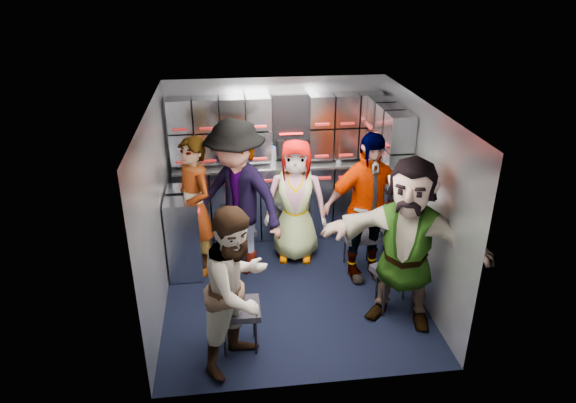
{
  "coord_description": "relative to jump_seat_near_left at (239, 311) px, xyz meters",
  "views": [
    {
      "loc": [
        -0.64,
        -4.88,
        3.39
      ],
      "look_at": [
        0.01,
        0.35,
        0.93
      ],
      "focal_mm": 32.0,
      "sensor_mm": 36.0,
      "label": 1
    }
  ],
  "objects": [
    {
      "name": "bottle_left",
      "position": [
        0.07,
        2.16,
        0.74
      ],
      "size": [
        0.06,
        0.06,
        0.25
      ],
      "primitive_type": "cylinder",
      "color": "white",
      "rests_on": "counter"
    },
    {
      "name": "floor",
      "position": [
        0.61,
        0.92,
        -0.41
      ],
      "size": [
        3.0,
        3.0,
        0.0
      ],
      "primitive_type": "plane",
      "color": "black",
      "rests_on": "ground"
    },
    {
      "name": "wall_right",
      "position": [
        2.01,
        0.92,
        0.64
      ],
      "size": [
        0.04,
        3.0,
        2.1
      ],
      "primitive_type": "cube",
      "color": "gray",
      "rests_on": "ground"
    },
    {
      "name": "jump_seat_near_left",
      "position": [
        0.0,
        0.0,
        0.0
      ],
      "size": [
        0.4,
        0.38,
        0.47
      ],
      "rotation": [
        0.0,
        0.0,
        -0.01
      ],
      "color": "black",
      "rests_on": "ground"
    },
    {
      "name": "attendant_arc_b",
      "position": [
        0.05,
        1.43,
        0.52
      ],
      "size": [
        1.38,
        1.28,
        1.86
      ],
      "primitive_type": "imported",
      "rotation": [
        0.0,
        0.0,
        -0.66
      ],
      "color": "black",
      "rests_on": "ground"
    },
    {
      "name": "jump_seat_mid_right",
      "position": [
        1.49,
        1.26,
        -0.0
      ],
      "size": [
        0.4,
        0.38,
        0.47
      ],
      "rotation": [
        0.0,
        0.0,
        0.01
      ],
      "color": "black",
      "rests_on": "ground"
    },
    {
      "name": "right_cabinet",
      "position": [
        1.86,
        1.52,
        0.09
      ],
      "size": [
        0.28,
        1.2,
        1.0
      ],
      "primitive_type": "cube",
      "color": "#9DA1AD",
      "rests_on": "ground"
    },
    {
      "name": "jump_seat_mid_left",
      "position": [
        0.05,
        1.61,
        -0.0
      ],
      "size": [
        0.44,
        0.42,
        0.46
      ],
      "rotation": [
        0.0,
        0.0,
        0.13
      ],
      "color": "black",
      "rests_on": "ground"
    },
    {
      "name": "attendant_arc_d",
      "position": [
        1.49,
        1.08,
        0.47
      ],
      "size": [
        1.1,
        0.6,
        1.77
      ],
      "primitive_type": "imported",
      "rotation": [
        0.0,
        0.0,
        0.17
      ],
      "color": "black",
      "rests_on": "ground"
    },
    {
      "name": "bottle_right",
      "position": [
        1.4,
        2.16,
        0.75
      ],
      "size": [
        0.06,
        0.06,
        0.27
      ],
      "primitive_type": "cylinder",
      "color": "white",
      "rests_on": "counter"
    },
    {
      "name": "locker_bank_back",
      "position": [
        0.61,
        2.27,
        1.08
      ],
      "size": [
        2.68,
        0.28,
        0.82
      ],
      "primitive_type": "cube",
      "color": "#9DA1AD",
      "rests_on": "wall_back"
    },
    {
      "name": "jump_seat_near_right",
      "position": [
        1.66,
        0.42,
        0.02
      ],
      "size": [
        0.54,
        0.53,
        0.5
      ],
      "rotation": [
        0.0,
        0.0,
        0.41
      ],
      "color": "black",
      "rests_on": "ground"
    },
    {
      "name": "coffee_niche",
      "position": [
        0.79,
        2.33,
        1.06
      ],
      "size": [
        0.46,
        0.16,
        0.84
      ],
      "primitive_type": null,
      "color": "black",
      "rests_on": "wall_back"
    },
    {
      "name": "wall_back",
      "position": [
        0.61,
        2.42,
        0.64
      ],
      "size": [
        2.8,
        0.04,
        2.1
      ],
      "primitive_type": "cube",
      "color": "gray",
      "rests_on": "ground"
    },
    {
      "name": "wall_left",
      "position": [
        -0.79,
        0.92,
        0.64
      ],
      "size": [
        0.04,
        3.0,
        2.1
      ],
      "primitive_type": "cube",
      "color": "gray",
      "rests_on": "ground"
    },
    {
      "name": "cart_bank_left",
      "position": [
        -0.58,
        1.48,
        0.08
      ],
      "size": [
        0.38,
        0.76,
        0.99
      ],
      "primitive_type": "cube",
      "color": "#9DA1AD",
      "rests_on": "ground"
    },
    {
      "name": "attendant_arc_a",
      "position": [
        -0.0,
        -0.18,
        0.37
      ],
      "size": [
        0.95,
        0.97,
        1.58
      ],
      "primitive_type": "imported",
      "rotation": [
        0.0,
        0.0,
        0.88
      ],
      "color": "black",
      "rests_on": "ground"
    },
    {
      "name": "attendant_standing",
      "position": [
        -0.44,
        1.44,
        0.42
      ],
      "size": [
        0.66,
        0.73,
        1.67
      ],
      "primitive_type": "imported",
      "rotation": [
        0.0,
        0.0,
        -1.01
      ],
      "color": "black",
      "rests_on": "ground"
    },
    {
      "name": "bottle_mid",
      "position": [
        0.55,
        2.16,
        0.73
      ],
      "size": [
        0.07,
        0.07,
        0.24
      ],
      "primitive_type": "cylinder",
      "color": "white",
      "rests_on": "counter"
    },
    {
      "name": "locker_bank_right",
      "position": [
        1.86,
        1.62,
        1.08
      ],
      "size": [
        0.28,
        1.0,
        0.82
      ],
      "primitive_type": "cube",
      "color": "#9DA1AD",
      "rests_on": "wall_right"
    },
    {
      "name": "attendant_arc_e",
      "position": [
        1.66,
        0.24,
        0.48
      ],
      "size": [
        1.71,
        1.25,
        1.79
      ],
      "primitive_type": "imported",
      "rotation": [
        0.0,
        0.0,
        -0.49
      ],
      "color": "black",
      "rests_on": "ground"
    },
    {
      "name": "cup_left",
      "position": [
        -0.51,
        2.15,
        0.66
      ],
      "size": [
        0.09,
        0.09,
        0.09
      ],
      "primitive_type": "cylinder",
      "color": "#C2B289",
      "rests_on": "counter"
    },
    {
      "name": "cup_right",
      "position": [
        1.86,
        2.15,
        0.66
      ],
      "size": [
        0.09,
        0.09,
        0.09
      ],
      "primitive_type": "cylinder",
      "color": "#C2B289",
      "rests_on": "counter"
    },
    {
      "name": "cart_bank_back",
      "position": [
        0.61,
        2.21,
        0.08
      ],
      "size": [
        2.68,
        0.38,
        0.99
      ],
      "primitive_type": "cube",
      "color": "#9DA1AD",
      "rests_on": "ground"
    },
    {
      "name": "red_latch_strip",
      "position": [
        0.61,
        2.01,
        0.47
      ],
      "size": [
        2.6,
        0.02,
        0.03
      ],
      "primitive_type": "cube",
      "color": "#AB1716",
      "rests_on": "cart_bank_back"
    },
    {
      "name": "jump_seat_center",
      "position": [
        0.76,
        1.79,
        -0.03
      ],
      "size": [
        0.46,
        0.45,
        0.43
      ],
      "rotation": [
        0.0,
        0.0,
        -0.34
      ],
      "color": "black",
      "rests_on": "ground"
    },
    {
      "name": "ceiling",
      "position": [
        0.61,
        0.92,
        1.69
      ],
      "size": [
        2.8,
        3.0,
        0.02
      ],
      "primitive_type": "cube",
      "color": "silver",
      "rests_on": "wall_back"
    },
    {
      "name": "attendant_arc_c",
      "position": [
        0.76,
        1.61,
        0.36
      ],
      "size": [
        0.83,
        0.61,
        1.54
      ],
      "primitive_type": "imported",
      "rotation": [
        0.0,
        0.0,
        -0.17
      ],
      "color": "black",
      "rests_on": "ground"
    },
    {
      "name": "counter",
      "position": [
        0.61,
        2.21,
        0.6
      ],
      "size": [
        2.68,
        0.42,
        0.03
      ],
      "primitive_type": "cube",
      "color": "silver",
      "rests_on": "cart_bank_back"
    }
  ]
}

